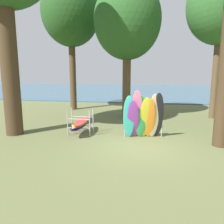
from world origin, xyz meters
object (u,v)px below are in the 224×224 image
at_px(tree_mid_behind, 221,6).
at_px(tree_far_left_back, 71,13).
at_px(board_storage_rack, 81,124).
at_px(leaning_board_pile, 143,117).
at_px(tree_far_right_back, 127,21).

height_order(tree_mid_behind, tree_far_left_back, tree_far_left_back).
bearing_deg(tree_mid_behind, board_storage_rack, -144.31).
height_order(tree_mid_behind, leaning_board_pile, tree_mid_behind).
height_order(tree_far_left_back, tree_far_right_back, tree_far_left_back).
distance_m(tree_far_left_back, tree_far_right_back, 5.24).
xyz_separation_m(tree_mid_behind, board_storage_rack, (-7.42, -5.33, -6.53)).
bearing_deg(tree_far_left_back, tree_mid_behind, -9.21).
distance_m(tree_mid_behind, leaning_board_pile, 9.30).
bearing_deg(tree_far_right_back, leaning_board_pile, -75.14).
xyz_separation_m(tree_far_right_back, board_storage_rack, (-1.67, -4.93, -5.76)).
bearing_deg(tree_mid_behind, tree_far_left_back, 170.79).
bearing_deg(leaning_board_pile, tree_far_left_back, 129.68).
relative_size(tree_far_left_back, tree_far_right_back, 1.15).
height_order(tree_far_right_back, leaning_board_pile, tree_far_right_back).
bearing_deg(board_storage_rack, tree_far_left_back, 112.95).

